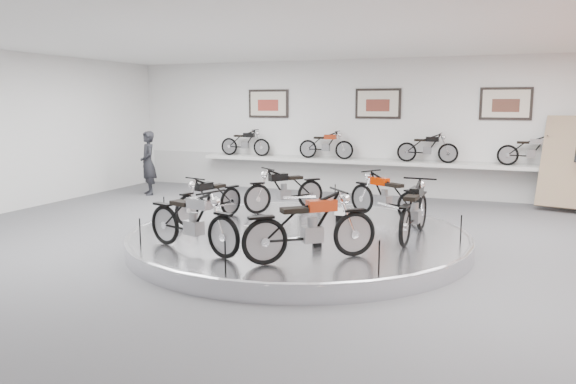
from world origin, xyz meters
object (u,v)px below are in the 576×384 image
at_px(display_platform, 298,239).
at_px(visitor, 148,163).
at_px(shelf, 375,162).
at_px(bike_f, 414,209).
at_px(bike_a, 385,195).
at_px(bike_c, 210,198).
at_px(bike_b, 285,189).
at_px(bike_e, 311,226).
at_px(bike_d, 193,220).

xyz_separation_m(display_platform, visitor, (-6.33, 4.17, 0.80)).
relative_size(shelf, visitor, 5.79).
bearing_deg(bike_f, shelf, 21.87).
bearing_deg(bike_a, bike_c, 55.25).
bearing_deg(bike_a, visitor, 13.27).
distance_m(bike_a, visitor, 7.96).
bearing_deg(bike_b, bike_a, 130.08).
bearing_deg(bike_c, bike_b, 160.51).
bearing_deg(bike_a, bike_b, 31.26).
xyz_separation_m(shelf, bike_c, (-2.07, -6.12, -0.23)).
bearing_deg(bike_a, bike_e, 114.33).
xyz_separation_m(bike_a, bike_c, (-3.34, -1.54, -0.03)).
height_order(shelf, bike_e, bike_e).
bearing_deg(shelf, display_platform, -90.00).
bearing_deg(bike_f, visitor, 67.97).
bearing_deg(bike_e, bike_d, 144.11).
relative_size(bike_d, visitor, 0.94).
relative_size(display_platform, bike_e, 3.43).
distance_m(display_platform, bike_b, 2.15).
distance_m(shelf, bike_e, 8.27).
distance_m(bike_e, bike_f, 2.42).
bearing_deg(shelf, bike_d, -97.47).
distance_m(display_platform, bike_d, 2.38).
distance_m(shelf, bike_a, 4.76).
relative_size(bike_a, bike_d, 0.95).
distance_m(bike_c, visitor, 5.78).
xyz_separation_m(display_platform, bike_e, (0.88, -1.82, 0.70)).
bearing_deg(bike_b, bike_e, 66.82).
distance_m(bike_a, bike_d, 4.49).
bearing_deg(display_platform, bike_f, 6.84).
height_order(bike_b, bike_e, bike_e).
distance_m(bike_c, bike_e, 3.62).
bearing_deg(bike_f, bike_e, 152.02).
height_order(bike_a, bike_f, bike_f).
xyz_separation_m(shelf, visitor, (-6.33, -2.23, -0.05)).
height_order(shelf, bike_a, bike_a).
xyz_separation_m(bike_a, bike_f, (0.85, -1.56, 0.03)).
height_order(bike_d, bike_f, bike_f).
bearing_deg(bike_c, visitor, -116.64).
distance_m(display_platform, visitor, 7.63).
distance_m(bike_a, bike_e, 3.66).
height_order(bike_f, visitor, visitor).
distance_m(bike_c, bike_d, 2.47).
bearing_deg(bike_c, shelf, 177.11).
bearing_deg(display_platform, visitor, 146.62).
distance_m(bike_b, visitor, 5.85).
bearing_deg(bike_c, bike_d, 38.76).
xyz_separation_m(display_platform, bike_d, (-1.10, -2.00, 0.67)).
distance_m(bike_d, visitor, 8.09).
relative_size(bike_a, visitor, 0.89).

